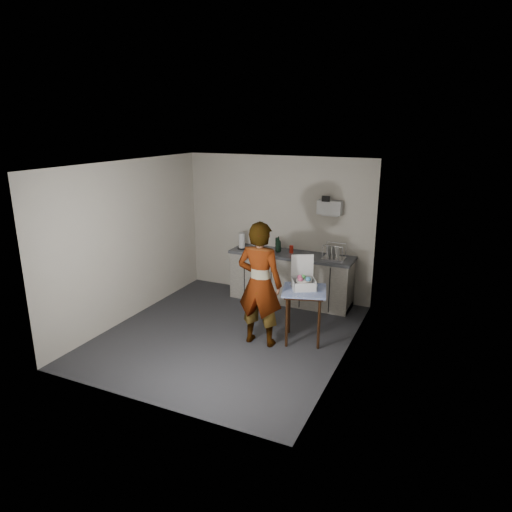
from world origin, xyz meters
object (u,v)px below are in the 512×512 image
at_px(paper_towel, 242,241).
at_px(soda_can, 291,249).
at_px(standing_man, 260,284).
at_px(side_table, 304,296).
at_px(kitchen_counter, 291,279).
at_px(bakery_box, 303,281).
at_px(dark_bottle, 277,245).
at_px(soap_bottle, 278,244).
at_px(dish_rack, 334,255).

bearing_deg(paper_towel, soda_can, 6.63).
bearing_deg(standing_man, side_table, -151.06).
xyz_separation_m(side_table, standing_man, (-0.56, -0.33, 0.22)).
bearing_deg(kitchen_counter, standing_man, -84.78).
height_order(kitchen_counter, paper_towel, paper_towel).
xyz_separation_m(side_table, bakery_box, (-0.04, 0.06, 0.21)).
distance_m(dark_bottle, bakery_box, 1.69).
xyz_separation_m(kitchen_counter, dark_bottle, (-0.29, 0.03, 0.61)).
height_order(kitchen_counter, side_table, kitchen_counter).
relative_size(soda_can, paper_towel, 0.46).
bearing_deg(soap_bottle, paper_towel, -173.99).
relative_size(paper_towel, bakery_box, 0.63).
xyz_separation_m(soap_bottle, bakery_box, (0.94, -1.35, -0.13)).
xyz_separation_m(side_table, paper_towel, (-1.68, 1.33, 0.34)).
bearing_deg(bakery_box, soap_bottle, 96.85).
distance_m(paper_towel, bakery_box, 2.08).
relative_size(dish_rack, bakery_box, 0.80).
distance_m(side_table, dark_bottle, 1.79).
distance_m(kitchen_counter, standing_man, 1.82).
xyz_separation_m(kitchen_counter, paper_towel, (-0.95, -0.07, 0.62)).
bearing_deg(kitchen_counter, side_table, -62.79).
distance_m(side_table, soap_bottle, 1.75).
bearing_deg(bakery_box, dish_rack, 58.09).
bearing_deg(side_table, paper_towel, 125.28).
xyz_separation_m(kitchen_counter, standing_man, (0.16, -1.74, 0.50)).
bearing_deg(bakery_box, standing_man, -171.13).
height_order(soap_bottle, paper_towel, paper_towel).
bearing_deg(standing_man, dish_rack, -111.26).
distance_m(standing_man, dish_rack, 1.84).
bearing_deg(kitchen_counter, dish_rack, -0.65).
relative_size(soap_bottle, dark_bottle, 1.12).
bearing_deg(dish_rack, soda_can, 176.77).
distance_m(side_table, bakery_box, 0.22).
relative_size(standing_man, soda_can, 13.55).
bearing_deg(paper_towel, side_table, -38.49).
bearing_deg(dish_rack, side_table, -92.06).
distance_m(side_table, standing_man, 0.69).
bearing_deg(soap_bottle, bakery_box, -55.02).
distance_m(kitchen_counter, soap_bottle, 0.67).
height_order(kitchen_counter, soda_can, soda_can).
relative_size(side_table, standing_man, 0.44).
height_order(paper_towel, bakery_box, bakery_box).
relative_size(kitchen_counter, standing_man, 1.21).
xyz_separation_m(soap_bottle, paper_towel, (-0.70, -0.07, -0.00)).
relative_size(soda_can, dish_rack, 0.36).
bearing_deg(dish_rack, dark_bottle, 177.70).
height_order(standing_man, dish_rack, standing_man).
xyz_separation_m(soap_bottle, soda_can, (0.24, 0.04, -0.07)).
distance_m(soda_can, dark_bottle, 0.28).
distance_m(dark_bottle, dish_rack, 1.06).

